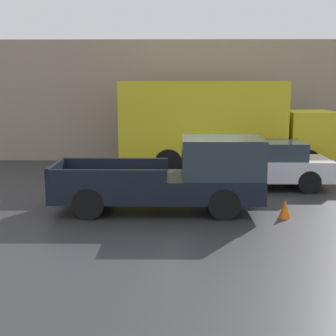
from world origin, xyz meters
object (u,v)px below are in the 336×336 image
at_px(car, 262,164).
at_px(newspaper_box, 146,149).
at_px(pickup_truck, 178,177).
at_px(delivery_truck, 218,123).
at_px(traffic_cone, 285,208).

relative_size(car, newspaper_box, 4.07).
bearing_deg(pickup_truck, delivery_truck, 74.75).
xyz_separation_m(delivery_truck, traffic_cone, (1.22, -6.60, -1.67)).
bearing_deg(delivery_truck, newspaper_box, 143.29).
distance_m(delivery_truck, traffic_cone, 6.92).
distance_m(car, delivery_truck, 3.40).
distance_m(pickup_truck, car, 4.13).
bearing_deg(car, newspaper_box, 129.28).
relative_size(car, traffic_cone, 8.93).
relative_size(pickup_truck, traffic_cone, 11.16).
distance_m(pickup_truck, newspaper_box, 8.30).
xyz_separation_m(car, delivery_truck, (-1.25, 2.96, 1.10)).
bearing_deg(car, traffic_cone, -90.53).
bearing_deg(pickup_truck, traffic_cone, -13.37).
xyz_separation_m(pickup_truck, newspaper_box, (-1.39, 8.17, -0.41)).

